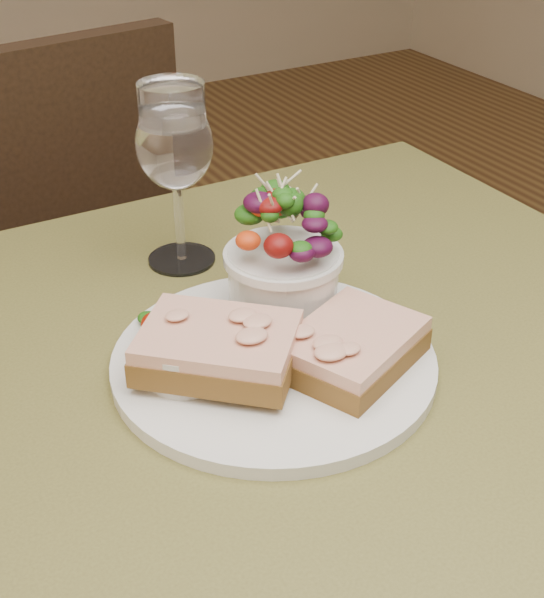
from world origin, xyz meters
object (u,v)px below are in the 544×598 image
chair_far (35,373)px  sandwich_front (352,347)px  ramekin (185,357)px  dinner_plate (274,361)px  wine_glass (175,150)px  cafe_table (308,466)px  sandwich_back (218,348)px  salad_bowl (283,253)px

chair_far → sandwich_front: chair_far is taller
sandwich_front → ramekin: ramekin is taller
dinner_plate → sandwich_front: (0.05, -0.04, 0.02)m
dinner_plate → wine_glass: wine_glass is taller
chair_far → dinner_plate: 0.87m
dinner_plate → wine_glass: size_ratio=1.58×
cafe_table → chair_far: bearing=96.6°
chair_far → sandwich_back: bearing=82.7°
chair_far → dinner_plate: (0.07, -0.73, 0.46)m
dinner_plate → sandwich_front: sandwich_front is taller
sandwich_front → ramekin: size_ratio=2.20×
cafe_table → wine_glass: wine_glass is taller
sandwich_back → chair_far: bearing=133.3°
sandwich_front → salad_bowl: salad_bowl is taller
cafe_table → sandwich_back: 0.16m
dinner_plate → sandwich_back: sandwich_back is taller
ramekin → wine_glass: (0.09, 0.20, 0.09)m
dinner_plate → ramekin: size_ratio=4.28×
ramekin → sandwich_back: bearing=-17.6°
cafe_table → dinner_plate: bearing=127.0°
cafe_table → sandwich_back: sandwich_back is taller
sandwich_front → wine_glass: 0.27m
sandwich_front → salad_bowl: size_ratio=1.12×
sandwich_back → ramekin: size_ratio=2.40×
dinner_plate → salad_bowl: 0.10m
ramekin → wine_glass: 0.24m
ramekin → sandwich_front: bearing=-21.7°
chair_far → salad_bowl: 0.86m
sandwich_front → wine_glass: (-0.04, 0.25, 0.10)m
salad_bowl → ramekin: bearing=-157.8°
cafe_table → wine_glass: (-0.01, 0.24, 0.22)m
ramekin → wine_glass: size_ratio=0.37×
ramekin → salad_bowl: bearing=22.2°
sandwich_front → chair_far: bearing=75.1°
chair_far → salad_bowl: size_ratio=7.09×
dinner_plate → ramekin: bearing=172.8°
sandwich_back → ramekin: 0.03m
ramekin → chair_far: bearing=89.2°
sandwich_front → sandwich_back: size_ratio=0.92×
dinner_plate → wine_glass: 0.24m
ramekin → dinner_plate: bearing=-7.2°
cafe_table → sandwich_front: 0.13m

